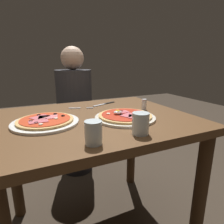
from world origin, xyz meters
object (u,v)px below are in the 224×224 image
knife (106,104)px  salt_shaker (144,105)px  diner_person (75,115)px  pizza_foreground (125,116)px  water_glass_near (93,134)px  pizza_across_left (45,121)px  dining_table (96,139)px  fork (79,108)px  water_glass_far (140,125)px

knife → salt_shaker: size_ratio=2.81×
knife → diner_person: size_ratio=0.16×
pizza_foreground → water_glass_near: water_glass_near is taller
pizza_foreground → salt_shaker: salt_shaker is taller
pizza_across_left → water_glass_near: size_ratio=3.61×
dining_table → fork: 0.26m
pizza_across_left → knife: bearing=32.4°
fork → diner_person: bearing=79.1°
pizza_across_left → pizza_foreground: bearing=-12.9°
water_glass_near → diner_person: (0.20, 1.09, -0.24)m
water_glass_near → salt_shaker: water_glass_near is taller
pizza_foreground → dining_table: bearing=142.8°
pizza_across_left → water_glass_near: water_glass_near is taller
pizza_foreground → fork: size_ratio=2.08×
dining_table → knife: knife is taller
water_glass_far → salt_shaker: water_glass_far is taller
pizza_across_left → salt_shaker: (0.59, 0.03, 0.02)m
salt_shaker → water_glass_near: bearing=-142.7°
pizza_across_left → fork: bearing=44.8°
water_glass_near → fork: bearing=80.0°
pizza_across_left → water_glass_near: bearing=-67.3°
water_glass_near → knife: bearing=63.1°
dining_table → pizza_foreground: 0.22m
fork → salt_shaker: size_ratio=2.28×
pizza_across_left → water_glass_far: water_glass_far is taller
pizza_foreground → knife: (0.04, 0.36, -0.01)m
water_glass_far → diner_person: (-0.01, 1.08, -0.24)m
water_glass_far → dining_table: bearing=105.1°
pizza_foreground → diner_person: diner_person is taller
fork → water_glass_far: bearing=-77.9°
fork → knife: (0.20, 0.05, 0.00)m
water_glass_near → diner_person: bearing=79.5°
pizza_across_left → fork: size_ratio=2.08×
fork → knife: size_ratio=0.81×
water_glass_far → knife: size_ratio=0.48×
pizza_across_left → diner_person: (0.33, 0.77, -0.21)m
dining_table → water_glass_near: size_ratio=11.64×
dining_table → fork: fork is taller
dining_table → knife: bearing=56.4°
water_glass_far → diner_person: size_ratio=0.08×
knife → salt_shaker: (0.15, -0.25, 0.03)m
pizza_foreground → salt_shaker: (0.20, 0.12, 0.02)m
water_glass_far → salt_shaker: 0.41m
dining_table → fork: bearing=97.5°
dining_table → water_glass_far: water_glass_far is taller
pizza_foreground → water_glass_near: (-0.26, -0.23, 0.03)m
pizza_foreground → pizza_across_left: bearing=167.1°
knife → salt_shaker: bearing=-58.2°
dining_table → salt_shaker: bearing=2.9°
water_glass_far → fork: size_ratio=0.60×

